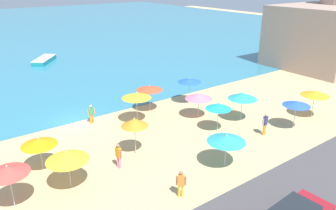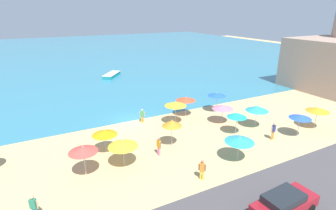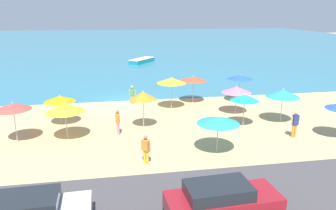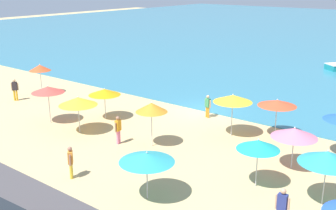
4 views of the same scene
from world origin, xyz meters
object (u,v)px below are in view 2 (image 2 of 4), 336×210
(beach_umbrella_13, at_px, (83,149))
(bather_0, at_px, (202,169))
(beach_umbrella_11, at_px, (300,117))
(beach_umbrella_12, at_px, (257,108))
(beach_umbrella_8, at_px, (123,143))
(bather_5, at_px, (159,146))
(beach_umbrella_0, at_px, (240,140))
(beach_umbrella_6, at_px, (105,133))
(beach_umbrella_9, at_px, (172,123))
(parked_car_3, at_px, (284,204))
(beach_umbrella_2, at_px, (237,115))
(beach_umbrella_5, at_px, (223,107))
(beach_umbrella_1, at_px, (217,94))
(beach_umbrella_3, at_px, (318,109))
(beach_umbrella_7, at_px, (186,99))
(skiff_nearshore, at_px, (112,75))
(beach_umbrella_4, at_px, (175,104))
(bather_2, at_px, (273,130))
(bather_4, at_px, (34,206))
(bather_1, at_px, (142,115))

(beach_umbrella_13, relative_size, bather_0, 1.58)
(beach_umbrella_11, relative_size, beach_umbrella_12, 0.96)
(beach_umbrella_8, distance_m, bather_5, 3.38)
(beach_umbrella_0, bearing_deg, beach_umbrella_6, 145.74)
(beach_umbrella_9, xyz_separation_m, parked_car_3, (1.95, -10.74, -1.46))
(beach_umbrella_2, relative_size, beach_umbrella_5, 1.03)
(beach_umbrella_0, distance_m, beach_umbrella_9, 5.99)
(beach_umbrella_1, xyz_separation_m, beach_umbrella_6, (-14.57, -3.42, -0.36))
(beach_umbrella_3, relative_size, beach_umbrella_13, 0.95)
(beach_umbrella_3, xyz_separation_m, bather_5, (-17.05, 2.57, -1.20))
(beach_umbrella_9, bearing_deg, parked_car_3, -79.72)
(beach_umbrella_6, bearing_deg, beach_umbrella_3, -14.02)
(beach_umbrella_3, xyz_separation_m, parked_car_3, (-13.35, -7.24, -1.29))
(bather_5, bearing_deg, beach_umbrella_6, 145.71)
(beach_umbrella_8, bearing_deg, beach_umbrella_9, 12.91)
(beach_umbrella_7, bearing_deg, beach_umbrella_13, -151.96)
(beach_umbrella_7, bearing_deg, beach_umbrella_6, -159.29)
(beach_umbrella_7, relative_size, skiff_nearshore, 0.48)
(beach_umbrella_4, relative_size, beach_umbrella_11, 1.11)
(beach_umbrella_8, distance_m, beach_umbrella_12, 14.85)
(beach_umbrella_5, xyz_separation_m, skiff_nearshore, (-4.83, 26.72, -1.55))
(beach_umbrella_3, relative_size, parked_car_3, 0.54)
(beach_umbrella_5, bearing_deg, bather_2, -71.22)
(beach_umbrella_6, bearing_deg, beach_umbrella_1, 13.21)
(beach_umbrella_13, relative_size, bather_2, 1.46)
(beach_umbrella_7, xyz_separation_m, bather_4, (-16.37, -9.86, -1.21))
(skiff_nearshore, bearing_deg, beach_umbrella_6, -106.95)
(beach_umbrella_4, bearing_deg, beach_umbrella_3, -31.70)
(beach_umbrella_2, bearing_deg, bather_2, -47.48)
(beach_umbrella_0, xyz_separation_m, beach_umbrella_5, (3.70, 6.82, -0.02))
(beach_umbrella_13, relative_size, bather_5, 1.52)
(beach_umbrella_9, bearing_deg, beach_umbrella_3, -12.89)
(beach_umbrella_0, distance_m, bather_4, 15.26)
(beach_umbrella_11, distance_m, bather_0, 12.56)
(beach_umbrella_11, height_order, bather_5, beach_umbrella_11)
(beach_umbrella_5, distance_m, parked_car_3, 14.05)
(beach_umbrella_4, height_order, beach_umbrella_6, beach_umbrella_4)
(beach_umbrella_7, bearing_deg, bather_2, -63.96)
(bather_2, height_order, parked_car_3, bather_2)
(beach_umbrella_1, relative_size, beach_umbrella_7, 1.04)
(beach_umbrella_3, distance_m, bather_0, 15.87)
(beach_umbrella_4, height_order, beach_umbrella_12, beach_umbrella_4)
(beach_umbrella_0, height_order, beach_umbrella_13, beach_umbrella_13)
(beach_umbrella_3, relative_size, beach_umbrella_4, 0.91)
(beach_umbrella_7, distance_m, bather_1, 5.42)
(bather_0, bearing_deg, beach_umbrella_8, 136.33)
(skiff_nearshore, bearing_deg, beach_umbrella_7, -84.38)
(beach_umbrella_0, height_order, beach_umbrella_1, beach_umbrella_1)
(bather_1, bearing_deg, beach_umbrella_5, -28.02)
(bather_4, bearing_deg, beach_umbrella_13, 40.56)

